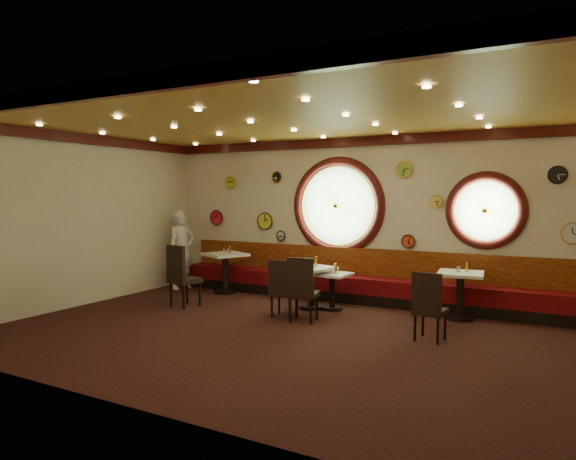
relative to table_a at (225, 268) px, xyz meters
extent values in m
cube|color=black|center=(2.84, -2.23, -0.53)|extent=(9.00, 6.00, 0.00)
cube|color=gold|center=(2.84, -2.23, 2.67)|extent=(9.00, 6.00, 0.02)
cube|color=beige|center=(2.84, 0.77, 1.07)|extent=(9.00, 0.02, 3.20)
cube|color=beige|center=(2.84, -5.23, 1.07)|extent=(9.00, 0.02, 3.20)
cube|color=beige|center=(-1.66, -2.23, 1.07)|extent=(0.02, 6.00, 3.20)
cube|color=#3D0D0B|center=(2.84, 0.72, 2.58)|extent=(9.00, 0.10, 0.18)
cube|color=#3D0D0B|center=(2.84, -5.18, 2.58)|extent=(9.00, 0.10, 0.18)
cube|color=#3D0D0B|center=(-1.61, -2.23, 2.58)|extent=(0.10, 6.00, 0.18)
cube|color=black|center=(2.84, 0.49, -0.43)|extent=(8.00, 0.55, 0.20)
cube|color=#59070D|center=(2.84, 0.49, -0.18)|extent=(8.00, 0.55, 0.30)
cube|color=#600B07|center=(2.84, 0.71, 0.22)|extent=(8.00, 0.10, 0.55)
cylinder|color=#82B96F|center=(2.24, 0.77, 1.32)|extent=(1.66, 0.02, 1.66)
torus|color=#3D0D0B|center=(2.24, 0.75, 1.32)|extent=(1.98, 0.18, 1.98)
torus|color=gold|center=(2.24, 0.72, 1.32)|extent=(1.61, 0.03, 1.61)
cylinder|color=#82B96F|center=(5.04, 0.77, 1.27)|extent=(1.10, 0.02, 1.10)
torus|color=#3D0D0B|center=(5.04, 0.75, 1.27)|extent=(1.38, 0.18, 1.38)
torus|color=gold|center=(5.04, 0.72, 1.27)|extent=(1.09, 0.03, 1.09)
cylinder|color=red|center=(3.69, 0.73, 0.67)|extent=(0.24, 0.03, 0.24)
cylinder|color=#8AC43D|center=(3.59, 0.73, 2.02)|extent=(0.30, 0.03, 0.30)
cylinder|color=black|center=(0.84, 0.73, 1.92)|extent=(0.24, 0.03, 0.24)
cylinder|color=silver|center=(0.94, 0.73, 0.67)|extent=(0.20, 0.03, 0.20)
cylinder|color=#ECE04E|center=(4.19, 0.73, 1.42)|extent=(0.22, 0.03, 0.22)
cylinder|color=black|center=(6.14, 0.73, 1.87)|extent=(0.28, 0.03, 0.28)
cylinder|color=red|center=(-0.76, 0.73, 1.02)|extent=(0.32, 0.03, 0.32)
cylinder|color=yellow|center=(0.54, 0.73, 0.97)|extent=(0.36, 0.03, 0.36)
cylinder|color=#AFC928|center=(-0.36, 0.73, 1.82)|extent=(0.26, 0.03, 0.26)
cylinder|color=white|center=(6.39, 0.73, 0.92)|extent=(0.34, 0.03, 0.34)
cylinder|color=black|center=(0.00, 0.00, -0.50)|extent=(0.48, 0.48, 0.07)
cylinder|color=black|center=(0.00, 0.00, -0.12)|extent=(0.13, 0.13, 0.77)
cube|color=white|center=(0.00, 0.00, 0.28)|extent=(1.02, 1.02, 0.05)
cylinder|color=black|center=(2.25, -0.47, -0.50)|extent=(0.44, 0.44, 0.06)
cylinder|color=black|center=(2.25, -0.47, -0.15)|extent=(0.12, 0.12, 0.70)
cube|color=white|center=(2.25, -0.47, 0.21)|extent=(0.86, 0.86, 0.05)
cylinder|color=black|center=(2.62, -0.36, -0.51)|extent=(0.38, 0.38, 0.05)
cylinder|color=black|center=(2.62, -0.36, -0.21)|extent=(0.10, 0.10, 0.60)
cube|color=white|center=(2.62, -0.36, 0.11)|extent=(0.64, 0.64, 0.04)
cylinder|color=black|center=(4.78, 0.00, -0.50)|extent=(0.45, 0.45, 0.06)
cylinder|color=black|center=(4.78, 0.00, -0.14)|extent=(0.12, 0.12, 0.72)
cube|color=white|center=(4.78, 0.00, 0.24)|extent=(0.80, 0.80, 0.05)
cube|color=black|center=(0.09, -1.40, -0.05)|extent=(0.57, 0.57, 0.08)
cube|color=black|center=(0.04, -1.60, 0.30)|extent=(0.48, 0.16, 0.63)
cube|color=black|center=(2.11, -1.23, -0.12)|extent=(0.46, 0.46, 0.07)
cube|color=black|center=(2.13, -1.41, 0.18)|extent=(0.42, 0.10, 0.54)
cube|color=black|center=(2.55, -1.36, -0.09)|extent=(0.52, 0.52, 0.08)
cube|color=black|center=(2.58, -1.55, 0.25)|extent=(0.45, 0.13, 0.58)
cube|color=black|center=(4.63, -1.47, -0.12)|extent=(0.45, 0.45, 0.07)
cube|color=black|center=(4.62, -1.65, 0.19)|extent=(0.42, 0.09, 0.54)
cylinder|color=silver|center=(-0.05, 0.03, 0.36)|extent=(0.04, 0.04, 0.10)
cylinder|color=silver|center=(2.16, -0.42, 0.28)|extent=(0.03, 0.03, 0.09)
cylinder|color=silver|center=(2.55, -0.31, 0.19)|extent=(0.04, 0.04, 0.11)
cylinder|color=silver|center=(4.75, 0.03, 0.31)|extent=(0.03, 0.03, 0.10)
cylinder|color=silver|center=(0.07, 0.00, 0.37)|extent=(0.04, 0.04, 0.11)
cylinder|color=silver|center=(2.23, -0.52, 0.28)|extent=(0.03, 0.03, 0.09)
cylinder|color=silver|center=(2.60, -0.35, 0.18)|extent=(0.03, 0.03, 0.09)
cylinder|color=silver|center=(4.75, -0.09, 0.32)|extent=(0.04, 0.04, 0.11)
cylinder|color=gold|center=(0.08, 0.06, 0.39)|extent=(0.05, 0.05, 0.15)
cylinder|color=yellow|center=(2.31, -0.40, 0.33)|extent=(0.06, 0.06, 0.18)
cylinder|color=orange|center=(2.66, -0.31, 0.22)|extent=(0.05, 0.05, 0.17)
cylinder|color=yellow|center=(4.86, 0.10, 0.34)|extent=(0.05, 0.05, 0.16)
imported|color=white|center=(-1.16, -0.03, 0.33)|extent=(0.57, 0.72, 1.72)
camera|label=1|loc=(6.32, -8.77, 1.55)|focal=32.00mm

